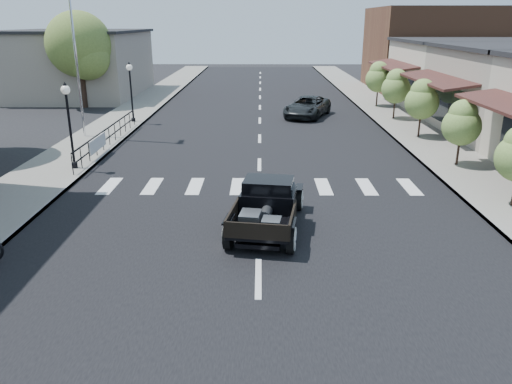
{
  "coord_description": "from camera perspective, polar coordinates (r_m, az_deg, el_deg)",
  "views": [
    {
      "loc": [
        0.04,
        -13.66,
        5.87
      ],
      "look_at": [
        -0.09,
        0.51,
        1.0
      ],
      "focal_mm": 35.0,
      "sensor_mm": 36.0,
      "label": 1
    }
  ],
  "objects": [
    {
      "name": "sidewalk_left",
      "position": [
        30.46,
        -15.91,
        7.28
      ],
      "size": [
        3.0,
        80.0,
        0.15
      ],
      "primitive_type": "cube",
      "color": "gray",
      "rests_on": "ground"
    },
    {
      "name": "low_building_left",
      "position": [
        44.42,
        -19.85,
        13.53
      ],
      "size": [
        10.0,
        12.0,
        5.0
      ],
      "primitive_type": "cube",
      "color": "gray",
      "rests_on": "ground"
    },
    {
      "name": "small_tree_d",
      "position": [
        32.22,
        15.64,
        10.65
      ],
      "size": [
        1.73,
        1.73,
        2.89
      ],
      "primitive_type": null,
      "color": "olive",
      "rests_on": "sidewalk_right"
    },
    {
      "name": "big_tree_far",
      "position": [
        37.89,
        -19.41,
        14.04
      ],
      "size": [
        4.49,
        4.49,
        6.59
      ],
      "primitive_type": null,
      "color": "#586E2F",
      "rests_on": "ground"
    },
    {
      "name": "storefront_far",
      "position": [
        38.84,
        23.72,
        12.07
      ],
      "size": [
        10.0,
        9.0,
        4.5
      ],
      "primitive_type": "cube",
      "color": "beige",
      "rests_on": "ground"
    },
    {
      "name": "small_tree_e",
      "position": [
        36.85,
        13.77,
        11.83
      ],
      "size": [
        1.78,
        1.78,
        2.97
      ],
      "primitive_type": null,
      "color": "olive",
      "rests_on": "sidewalk_right"
    },
    {
      "name": "sidewalk_right",
      "position": [
        30.44,
        16.78,
        7.19
      ],
      "size": [
        3.0,
        80.0,
        0.15
      ],
      "primitive_type": "cube",
      "color": "gray",
      "rests_on": "ground"
    },
    {
      "name": "flagpole",
      "position": [
        27.28,
        -20.28,
        17.64
      ],
      "size": [
        0.12,
        0.12,
        11.23
      ],
      "primitive_type": "cylinder",
      "color": "silver",
      "rests_on": "sidewalk_left"
    },
    {
      "name": "hotrod_pickup",
      "position": [
        14.64,
        1.32,
        -1.46
      ],
      "size": [
        2.69,
        4.66,
        1.53
      ],
      "primitive_type": null,
      "rotation": [
        0.0,
        0.0,
        -0.15
      ],
      "color": "black",
      "rests_on": "ground"
    },
    {
      "name": "banner",
      "position": [
        23.48,
        -17.57,
        4.73
      ],
      "size": [
        0.04,
        2.2,
        0.6
      ],
      "primitive_type": null,
      "color": "silver",
      "rests_on": "sidewalk_left"
    },
    {
      "name": "second_car",
      "position": [
        32.6,
        5.89,
        9.64
      ],
      "size": [
        3.68,
        5.1,
        1.29
      ],
      "primitive_type": "imported",
      "rotation": [
        0.0,
        0.0,
        -0.37
      ],
      "color": "black",
      "rests_on": "ground"
    },
    {
      "name": "small_tree_b",
      "position": [
        22.35,
        22.33,
        6.16
      ],
      "size": [
        1.57,
        1.57,
        2.62
      ],
      "primitive_type": null,
      "color": "olive",
      "rests_on": "sidewalk_right"
    },
    {
      "name": "far_building_right",
      "position": [
        48.27,
        19.91,
        15.07
      ],
      "size": [
        11.0,
        10.0,
        7.0
      ],
      "primitive_type": "cube",
      "color": "brown",
      "rests_on": "ground"
    },
    {
      "name": "ground",
      "position": [
        14.87,
        0.32,
        -4.28
      ],
      "size": [
        120.0,
        120.0,
        0.0
      ],
      "primitive_type": "plane",
      "color": "black",
      "rests_on": "ground"
    },
    {
      "name": "road_markings",
      "position": [
        24.38,
        0.41,
        5.03
      ],
      "size": [
        12.0,
        60.0,
        0.06
      ],
      "primitive_type": null,
      "color": "silver",
      "rests_on": "ground"
    },
    {
      "name": "railing",
      "position": [
        25.32,
        -16.45,
        6.29
      ],
      "size": [
        0.08,
        10.0,
        1.0
      ],
      "primitive_type": null,
      "color": "black",
      "rests_on": "sidewalk_left"
    },
    {
      "name": "lamp_post_c",
      "position": [
        30.89,
        -14.07,
        11.0
      ],
      "size": [
        0.36,
        0.36,
        3.47
      ],
      "primitive_type": null,
      "color": "black",
      "rests_on": "sidewalk_left"
    },
    {
      "name": "small_tree_c",
      "position": [
        27.31,
        18.35,
        8.97
      ],
      "size": [
        1.71,
        1.71,
        2.86
      ],
      "primitive_type": null,
      "color": "olive",
      "rests_on": "sidewalk_right"
    },
    {
      "name": "lamp_post_b",
      "position": [
        21.47,
        -20.5,
        7.08
      ],
      "size": [
        0.36,
        0.36,
        3.47
      ],
      "primitive_type": null,
      "color": "black",
      "rests_on": "sidewalk_left"
    },
    {
      "name": "road",
      "position": [
        29.26,
        0.43,
        7.41
      ],
      "size": [
        14.0,
        80.0,
        0.02
      ],
      "primitive_type": "cube",
      "color": "black",
      "rests_on": "ground"
    }
  ]
}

